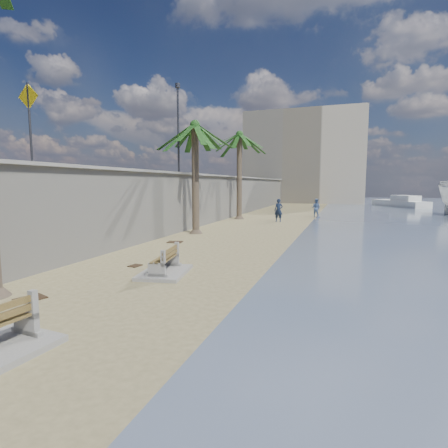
# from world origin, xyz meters

# --- Properties ---
(ground_plane) EXTENTS (140.00, 140.00, 0.00)m
(ground_plane) POSITION_xyz_m (0.00, 0.00, 0.00)
(ground_plane) COLOR #95875B
(seawall) EXTENTS (0.45, 70.00, 3.50)m
(seawall) POSITION_xyz_m (-5.20, 20.00, 1.75)
(seawall) COLOR gray
(seawall) RESTS_ON ground_plane
(wall_cap) EXTENTS (0.80, 70.00, 0.12)m
(wall_cap) POSITION_xyz_m (-5.20, 20.00, 3.55)
(wall_cap) COLOR gray
(wall_cap) RESTS_ON seawall
(end_building) EXTENTS (18.00, 12.00, 14.00)m
(end_building) POSITION_xyz_m (-2.00, 52.00, 7.00)
(end_building) COLOR #B7AA93
(end_building) RESTS_ON ground_plane
(bench_far) EXTENTS (1.72, 2.24, 0.84)m
(bench_far) POSITION_xyz_m (-1.07, 2.78, 0.37)
(bench_far) COLOR gray
(bench_far) RESTS_ON ground_plane
(palm_mid) EXTENTS (5.00, 5.00, 7.16)m
(palm_mid) POSITION_xyz_m (-3.91, 11.75, 6.19)
(palm_mid) COLOR brown
(palm_mid) RESTS_ON ground_plane
(palm_back) EXTENTS (5.00, 5.00, 7.82)m
(palm_back) POSITION_xyz_m (-3.96, 20.84, 6.82)
(palm_back) COLOR brown
(palm_back) RESTS_ON ground_plane
(pedestrian_sign) EXTENTS (0.78, 0.07, 2.40)m
(pedestrian_sign) POSITION_xyz_m (-5.00, 1.50, 5.15)
(pedestrian_sign) COLOR #2D2D33
(pedestrian_sign) RESTS_ON wall_cap
(streetlight) EXTENTS (0.28, 0.28, 5.12)m
(streetlight) POSITION_xyz_m (-5.10, 12.00, 6.64)
(streetlight) COLOR #2D2D33
(streetlight) RESTS_ON wall_cap
(person_a) EXTENTS (0.77, 0.55, 2.04)m
(person_a) POSITION_xyz_m (-0.45, 19.71, 1.02)
(person_a) COLOR #142039
(person_a) RESTS_ON ground_plane
(person_b) EXTENTS (1.02, 0.89, 1.81)m
(person_b) POSITION_xyz_m (1.99, 24.45, 0.90)
(person_b) COLOR #466192
(person_b) RESTS_ON ground_plane
(yacht_far) EXTENTS (6.24, 8.34, 1.50)m
(yacht_far) POSITION_xyz_m (11.03, 42.73, 0.35)
(yacht_far) COLOR silver
(yacht_far) RESTS_ON bay_water
(debris_b) EXTENTS (0.72, 0.80, 0.03)m
(debris_b) POSITION_xyz_m (-3.09, -0.56, 0.01)
(debris_b) COLOR #382616
(debris_b) RESTS_ON ground_plane
(debris_c) EXTENTS (0.83, 0.72, 0.03)m
(debris_c) POSITION_xyz_m (-3.62, 8.47, 0.01)
(debris_c) COLOR #382616
(debris_c) RESTS_ON ground_plane
(debris_d) EXTENTS (0.41, 0.48, 0.03)m
(debris_d) POSITION_xyz_m (-2.61, 3.41, 0.01)
(debris_d) COLOR #382616
(debris_d) RESTS_ON ground_plane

